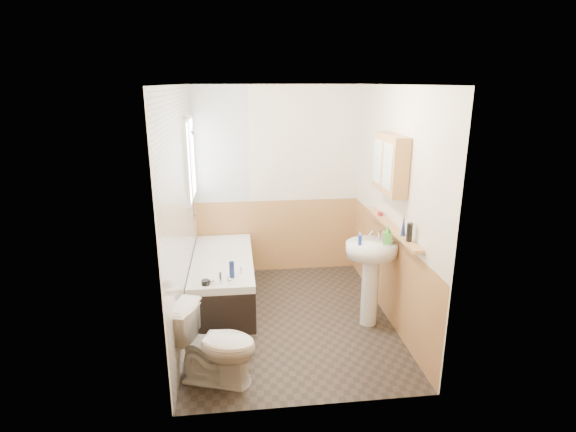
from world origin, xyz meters
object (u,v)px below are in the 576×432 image
Objects in this scene: bathtub at (223,278)px; toilet at (216,345)px; pine_shelf at (392,227)px; sink at (371,266)px; medicine_cabinet at (390,164)px.

bathtub is 2.28× the size of toilet.
sink is at bearing -176.87° from pine_shelf.
pine_shelf is at bearing -22.04° from bathtub.
bathtub is at bearing 16.51° from toilet.
medicine_cabinet is at bearing -19.64° from bathtub.
medicine_cabinet reaches higher than pine_shelf.
pine_shelf is 2.21× the size of medicine_cabinet.
pine_shelf is (1.77, -0.72, 0.80)m from bathtub.
toilet is 0.68× the size of sink.
pine_shelf is 0.65m from medicine_cabinet.
bathtub is 2.35m from medicine_cabinet.
toilet is at bearing -155.84° from pine_shelf.
bathtub is 1.56× the size of sink.
toilet is 1.10× the size of medicine_cabinet.
medicine_cabinet is at bearing 45.53° from sink.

